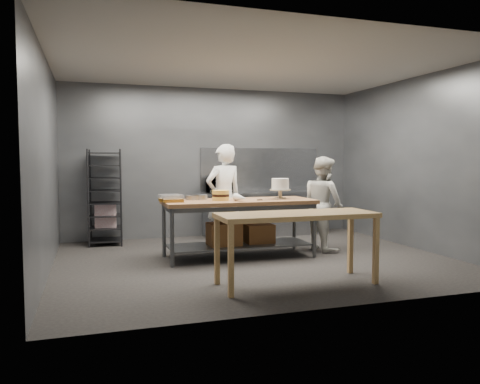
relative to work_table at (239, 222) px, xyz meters
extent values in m
plane|color=black|center=(0.19, -0.26, -0.57)|extent=(6.00, 6.00, 0.00)
cube|color=#4C4F54|center=(0.19, 2.24, 0.93)|extent=(6.00, 0.04, 3.00)
cube|color=brown|center=(0.00, 0.00, 0.32)|extent=(2.40, 0.90, 0.06)
cube|color=#47494C|center=(0.00, 0.00, -0.37)|extent=(2.25, 0.75, 0.03)
cylinder|color=#47494C|center=(-1.14, -0.39, -0.14)|extent=(0.06, 0.06, 0.86)
cylinder|color=#47494C|center=(-1.14, 0.39, -0.14)|extent=(0.06, 0.06, 0.86)
cylinder|color=#47494C|center=(1.14, -0.39, -0.14)|extent=(0.06, 0.06, 0.86)
cylinder|color=#47494C|center=(1.14, 0.39, -0.14)|extent=(0.06, 0.06, 0.86)
cube|color=brown|center=(-0.26, -0.02, -0.18)|extent=(0.50, 0.40, 0.35)
cube|color=brown|center=(0.35, 0.04, -0.21)|extent=(0.45, 0.38, 0.30)
cube|color=olive|center=(0.19, -1.77, 0.30)|extent=(2.00, 0.70, 0.06)
cube|color=olive|center=(-0.76, -2.07, -0.15)|extent=(0.06, 0.06, 0.84)
cube|color=olive|center=(-0.76, -1.47, -0.15)|extent=(0.06, 0.06, 0.84)
cube|color=olive|center=(1.14, -2.07, -0.15)|extent=(0.06, 0.06, 0.84)
cube|color=olive|center=(1.14, -1.47, -0.15)|extent=(0.06, 0.06, 0.84)
cube|color=slate|center=(1.19, 1.92, 0.31)|extent=(2.60, 0.60, 0.04)
cube|color=slate|center=(1.19, 1.92, -0.14)|extent=(2.56, 0.56, 0.86)
cube|color=slate|center=(1.19, 2.22, 0.78)|extent=(2.60, 0.02, 0.90)
cube|color=black|center=(-1.99, 1.84, 0.30)|extent=(0.64, 0.69, 1.75)
cube|color=white|center=(-1.99, 1.84, -0.03)|extent=(0.39, 0.26, 0.45)
imported|color=white|center=(-0.07, 0.63, 0.34)|extent=(0.75, 0.58, 1.82)
imported|color=silver|center=(1.57, 0.14, 0.23)|extent=(0.71, 0.86, 1.61)
imported|color=black|center=(0.24, 1.92, 0.48)|extent=(0.54, 0.37, 0.30)
cylinder|color=#A89E86|center=(0.70, -0.01, 0.36)|extent=(0.20, 0.20, 0.02)
cylinder|color=#A89E86|center=(0.70, -0.01, 0.43)|extent=(0.06, 0.06, 0.12)
cylinder|color=#A89E86|center=(0.70, -0.01, 0.50)|extent=(0.34, 0.34, 0.02)
cylinder|color=silver|center=(0.70, -0.01, 0.59)|extent=(0.28, 0.28, 0.18)
cylinder|color=#E2C547|center=(-0.30, 0.02, 0.38)|extent=(0.27, 0.27, 0.06)
cylinder|color=black|center=(-0.30, 0.02, 0.43)|extent=(0.27, 0.27, 0.04)
cylinder|color=#E2C547|center=(-0.30, 0.02, 0.48)|extent=(0.27, 0.27, 0.06)
cylinder|color=gray|center=(-0.69, 0.26, 0.39)|extent=(0.23, 0.23, 0.07)
cylinder|color=gray|center=(-0.59, 0.30, 0.39)|extent=(0.29, 0.29, 0.07)
cone|color=silver|center=(-0.07, -0.31, 0.41)|extent=(0.16, 0.39, 0.12)
cube|color=slate|center=(0.47, -0.18, 0.35)|extent=(0.28, 0.02, 0.00)
cube|color=black|center=(0.29, -0.18, 0.36)|extent=(0.09, 0.02, 0.02)
cube|color=#A16B20|center=(-1.07, -0.07, 0.37)|extent=(0.30, 0.20, 0.05)
cube|color=silver|center=(-1.07, -0.07, 0.43)|extent=(0.31, 0.21, 0.06)
cube|color=#A16B20|center=(-1.10, 0.09, 0.37)|extent=(0.30, 0.20, 0.05)
cube|color=silver|center=(-1.10, 0.09, 0.43)|extent=(0.31, 0.21, 0.06)
camera|label=1|loc=(-2.26, -7.05, 0.99)|focal=35.00mm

